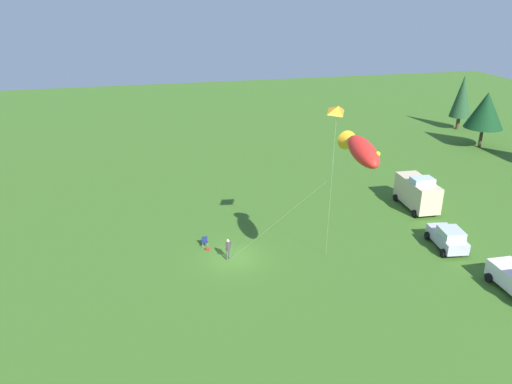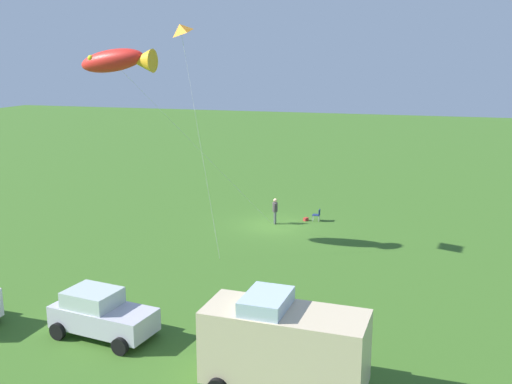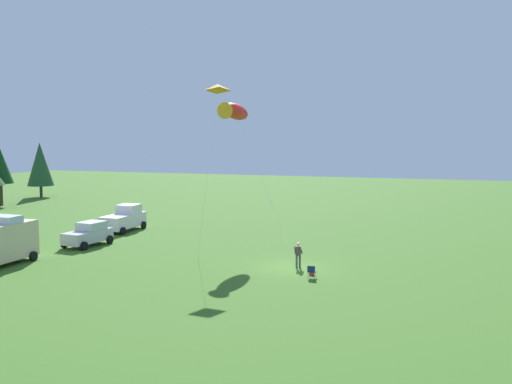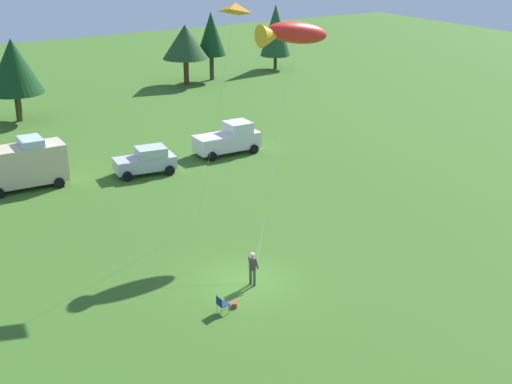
% 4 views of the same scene
% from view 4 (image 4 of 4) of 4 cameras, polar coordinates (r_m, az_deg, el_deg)
% --- Properties ---
extents(ground_plane, '(160.00, 160.00, 0.00)m').
position_cam_4_polar(ground_plane, '(35.42, -0.71, -7.17)').
color(ground_plane, '#396420').
extents(person_kite_flyer, '(0.47, 0.58, 1.74)m').
position_cam_4_polar(person_kite_flyer, '(34.65, -0.28, -5.95)').
color(person_kite_flyer, '#47504B').
rests_on(person_kite_flyer, ground).
extents(folding_chair, '(0.48, 0.48, 0.82)m').
position_cam_4_polar(folding_chair, '(32.61, -2.77, -8.89)').
color(folding_chair, navy).
rests_on(folding_chair, ground).
extents(backpack_on_grass, '(0.35, 0.39, 0.22)m').
position_cam_4_polar(backpack_on_grass, '(33.24, -1.73, -8.99)').
color(backpack_on_grass, '#B42E27').
rests_on(backpack_on_grass, ground).
extents(van_camper_beige, '(5.49, 2.80, 3.34)m').
position_cam_4_polar(van_camper_beige, '(49.42, -18.10, 2.14)').
color(van_camper_beige, beige).
rests_on(van_camper_beige, ground).
extents(car_silver_compact, '(4.41, 2.71, 1.89)m').
position_cam_4_polar(car_silver_compact, '(50.41, -8.78, 2.49)').
color(car_silver_compact, '#B9B6C3').
rests_on(car_silver_compact, ground).
extents(truck_white_pickup, '(5.06, 2.54, 2.34)m').
position_cam_4_polar(truck_white_pickup, '(54.35, -2.20, 4.25)').
color(truck_white_pickup, white).
rests_on(truck_white_pickup, ground).
extents(treeline_distant, '(64.93, 11.60, 8.12)m').
position_cam_4_polar(treeline_distant, '(69.47, -19.63, 9.93)').
color(treeline_distant, '#473622').
rests_on(treeline_distant, ground).
extents(kite_large_fish, '(9.51, 7.83, 11.60)m').
position_cam_4_polar(kite_large_fish, '(41.19, 2.82, 12.56)').
color(kite_large_fish, red).
rests_on(kite_large_fish, ground).
extents(kite_delta_orange, '(3.18, 1.78, 12.75)m').
position_cam_4_polar(kite_delta_orange, '(38.97, -1.64, 14.51)').
color(kite_delta_orange, orange).
rests_on(kite_delta_orange, ground).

